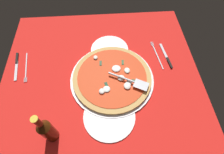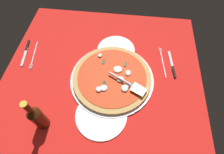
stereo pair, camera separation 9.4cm
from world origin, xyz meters
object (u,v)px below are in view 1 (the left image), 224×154
dinner_plate_left (110,50)px  pizza (112,77)px  dinner_plate_right (109,116)px  place_setting_far (162,57)px  place_setting_near (21,66)px  pizza_server (130,81)px  beer_bottle (47,130)px

dinner_plate_left → pizza: 20.98cm
dinner_plate_right → place_setting_far: (-34.36, 33.47, -0.14)cm
place_setting_near → pizza_server: bearing=65.8°
dinner_plate_right → pizza_server: size_ratio=1.22×
pizza_server → place_setting_near: (-16.99, -60.07, -4.68)cm
place_setting_far → pizza_server: bearing=121.9°
place_setting_far → pizza: bearing=106.4°
place_setting_far → beer_bottle: size_ratio=0.95×
dinner_plate_right → pizza_server: pizza_server is taller
pizza_server → place_setting_near: bearing=-168.3°
pizza_server → place_setting_near: size_ratio=0.93×
pizza → pizza_server: pizza_server is taller
dinner_plate_right → dinner_plate_left: bearing=176.2°
pizza → pizza_server: size_ratio=2.05×
beer_bottle → dinner_plate_left: bearing=149.5°
dinner_plate_right → place_setting_far: 47.97cm
pizza_server → beer_bottle: bearing=-120.3°
place_setting_near → dinner_plate_left: bearing=90.9°
dinner_plate_left → beer_bottle: 57.62cm
beer_bottle → dinner_plate_right: bearing=105.6°
dinner_plate_left → pizza_server: 27.21cm
dinner_plate_left → place_setting_far: 31.60cm
dinner_plate_right → beer_bottle: 28.48cm
dinner_plate_left → pizza: bearing=0.3°
place_setting_near → place_setting_far: size_ratio=0.99×
pizza → beer_bottle: (28.19, -28.96, 6.91)cm
dinner_plate_left → pizza_server: bearing=19.2°
pizza → place_setting_near: size_ratio=1.91×
dinner_plate_left → dinner_plate_right: bearing=-3.8°
pizza_server → place_setting_near: pizza_server is taller
pizza → beer_bottle: 41.01cm
place_setting_far → beer_bottle: (41.63, -59.58, 8.88)cm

